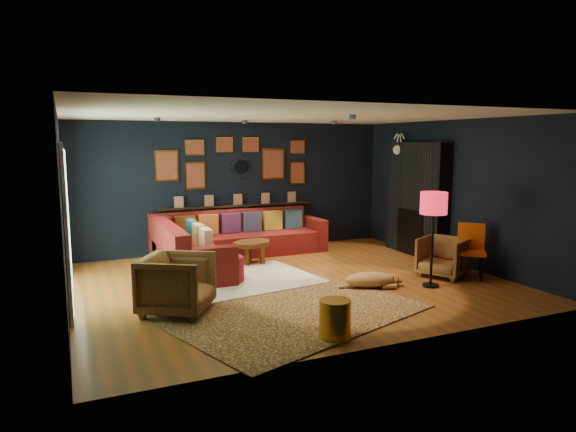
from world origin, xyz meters
name	(u,v)px	position (x,y,z in m)	size (l,w,h in m)	color
floor	(291,282)	(0.00, 0.00, 0.00)	(6.50, 6.50, 0.00)	#9A511E
room_walls	(291,182)	(0.00, 0.00, 1.59)	(6.50, 6.50, 6.50)	black
sectional	(221,245)	(-0.61, 1.81, 0.32)	(3.41, 2.69, 0.86)	maroon
ledge	(238,206)	(0.00, 2.68, 0.92)	(3.20, 0.12, 0.04)	black
gallery_wall	(236,162)	(-0.01, 2.72, 1.81)	(3.15, 0.04, 1.02)	gold
sunburst_mirror	(241,167)	(0.10, 2.72, 1.70)	(0.47, 0.16, 0.47)	silver
fireplace	(417,203)	(3.09, 0.90, 1.02)	(0.31, 1.60, 2.20)	black
deer_head	(405,150)	(3.14, 1.40, 2.05)	(0.50, 0.28, 0.45)	white
sliding_door	(66,221)	(-3.22, 0.60, 1.10)	(0.06, 2.80, 2.20)	white
ceiling_spots	(272,120)	(0.00, 0.80, 2.56)	(3.30, 2.50, 0.06)	black
shag_rug	(239,281)	(-0.75, 0.36, 0.02)	(2.38, 1.73, 0.03)	silver
leopard_rug	(293,312)	(-0.57, -1.34, 0.01)	(3.16, 2.26, 0.02)	tan
coffee_table	(252,246)	(-0.16, 1.39, 0.34)	(0.94, 0.84, 0.39)	#593216
pouf	(226,269)	(-0.96, 0.39, 0.22)	(0.58, 0.58, 0.38)	maroon
armchair_left	(177,281)	(-1.95, -0.76, 0.43)	(0.83, 0.78, 0.85)	#C98644
armchair_right	(443,255)	(2.45, -0.67, 0.36)	(0.70, 0.66, 0.72)	#C98644
gold_stool	(335,319)	(-0.50, -2.35, 0.23)	(0.36, 0.36, 0.45)	gold
orange_chair	(471,246)	(2.80, -0.92, 0.53)	(0.59, 0.59, 0.89)	black
floor_lamp	(434,208)	(1.87, -1.08, 1.22)	(0.40, 0.40, 1.46)	black
dog	(370,277)	(0.96, -0.78, 0.18)	(1.03, 0.51, 0.33)	#B5854E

